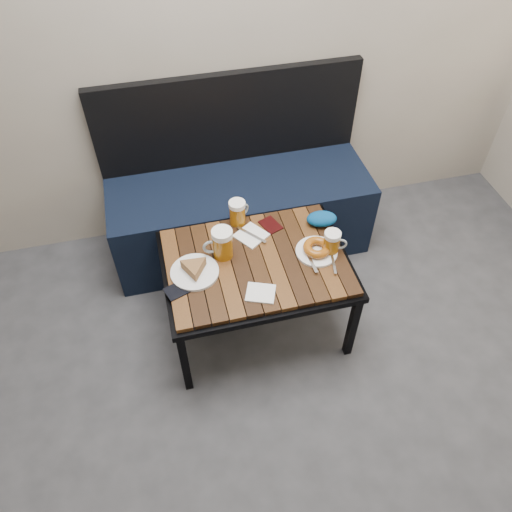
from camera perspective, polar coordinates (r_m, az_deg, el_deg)
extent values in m
cube|color=black|center=(2.81, -1.77, 4.75)|extent=(1.40, 0.50, 0.45)
cube|color=black|center=(2.70, -3.12, 15.43)|extent=(1.40, 0.05, 0.50)
cube|color=black|center=(2.25, -8.15, -11.95)|extent=(0.04, 0.03, 0.42)
cube|color=black|center=(2.37, 10.96, -7.96)|extent=(0.03, 0.03, 0.42)
cube|color=black|center=(2.58, -9.94, -1.44)|extent=(0.04, 0.04, 0.42)
cube|color=black|center=(2.69, 6.66, 1.55)|extent=(0.03, 0.04, 0.42)
cube|color=black|center=(2.26, 0.00, -1.12)|extent=(0.84, 0.62, 0.03)
cube|color=#3A1C0D|center=(2.24, 0.00, -0.68)|extent=(0.80, 0.58, 0.02)
cylinder|color=#94560C|center=(2.21, -3.82, 1.21)|extent=(0.09, 0.09, 0.12)
cylinder|color=white|center=(2.16, -3.92, 2.58)|extent=(0.09, 0.09, 0.03)
torus|color=#8C999E|center=(2.21, -5.16, 1.03)|extent=(0.08, 0.02, 0.08)
cylinder|color=#94560C|center=(2.37, -2.14, 4.77)|extent=(0.10, 0.10, 0.10)
cylinder|color=white|center=(2.33, -2.18, 5.92)|extent=(0.08, 0.08, 0.02)
torus|color=#8C999E|center=(2.39, -1.41, 5.31)|extent=(0.06, 0.05, 0.06)
cylinder|color=#94560C|center=(2.26, 8.60, 1.33)|extent=(0.09, 0.09, 0.10)
cylinder|color=white|center=(2.21, 8.77, 2.41)|extent=(0.07, 0.07, 0.02)
torus|color=#8C999E|center=(2.26, 9.64, 1.34)|extent=(0.06, 0.02, 0.06)
cylinder|color=white|center=(2.19, -7.02, -1.84)|extent=(0.21, 0.21, 0.01)
cylinder|color=white|center=(2.27, 6.93, 0.51)|extent=(0.19, 0.19, 0.01)
torus|color=#7E3F0B|center=(2.25, 6.99, 0.96)|extent=(0.13, 0.13, 0.04)
cube|color=#A5A8AD|center=(2.25, 8.70, -0.09)|extent=(0.05, 0.20, 0.00)
cube|color=#A5A8AD|center=(2.22, 6.29, -0.55)|extent=(0.02, 0.15, 0.00)
cube|color=white|center=(2.33, -0.55, 2.37)|extent=(0.18, 0.18, 0.01)
cube|color=#A5A8AD|center=(2.33, -0.55, 2.48)|extent=(0.12, 0.14, 0.00)
cube|color=white|center=(2.10, 0.53, -4.24)|extent=(0.15, 0.14, 0.01)
cube|color=black|center=(2.14, -8.85, -3.82)|extent=(0.13, 0.11, 0.01)
cube|color=black|center=(2.39, 1.67, 3.56)|extent=(0.11, 0.13, 0.01)
ellipsoid|color=navy|center=(2.39, 7.51, 4.24)|extent=(0.16, 0.12, 0.06)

